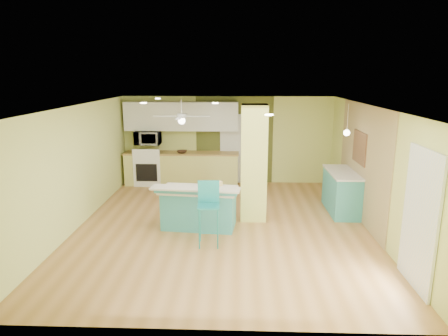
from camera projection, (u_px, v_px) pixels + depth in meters
The scene contains 23 objects.
floor at pixel (223, 226), 8.39m from camera, with size 6.00×7.00×0.01m, color #9F6D37.
ceiling at pixel (223, 106), 7.81m from camera, with size 6.00×7.00×0.01m, color white.
wall_back at pixel (228, 140), 11.51m from camera, with size 6.00×0.01×2.50m, color #CDD673.
wall_front at pixel (211, 237), 4.70m from camera, with size 6.00×0.01×2.50m, color #CDD673.
wall_left at pixel (77, 167), 8.21m from camera, with size 0.01×7.00×2.50m, color #CDD673.
wall_right at pixel (372, 169), 8.00m from camera, with size 0.01×7.00×2.50m, color #CDD673.
wood_panel at pixel (362, 163), 8.58m from camera, with size 0.02×3.40×2.50m, color #957D55.
olive_accent at pixel (234, 140), 11.49m from camera, with size 2.20×0.02×2.50m, color #4E5321.
interior_door at pixel (234, 149), 11.52m from camera, with size 0.82×0.05×2.00m, color silver.
french_door at pixel (420, 220), 5.81m from camera, with size 0.04×1.08×2.10m, color white.
column at pixel (254, 163), 8.57m from camera, with size 0.55×0.55×2.50m, color #CCD060.
kitchen_run at pixel (182, 168), 11.44m from camera, with size 3.25×0.63×0.94m.
stove at pixel (149, 169), 11.47m from camera, with size 0.76×0.66×1.08m.
upper_cabinets at pixel (181, 116), 11.22m from camera, with size 3.20×0.34×0.80m, color silver.
microwave at pixel (148, 138), 11.27m from camera, with size 0.70×0.48×0.39m, color silver.
ceiling_fan at pixel (182, 117), 9.90m from camera, with size 1.41×1.41×0.61m.
pendant_lamp at pixel (347, 133), 8.59m from camera, with size 0.14×0.14×0.69m.
wall_decor at pixel (360, 148), 8.71m from camera, with size 0.03×0.90×0.70m, color brown.
peninsula at pixel (199, 207), 8.25m from camera, with size 1.79×1.10×0.94m.
bar_stool at pixel (209, 203), 7.35m from camera, with size 0.42×0.42×1.20m.
side_counter at pixel (342, 192), 9.16m from camera, with size 0.63×1.48×0.96m.
fruit_bowl at pixel (182, 152), 11.23m from camera, with size 0.29×0.29×0.07m, color #372116.
canister at pixel (219, 185), 8.17m from camera, with size 0.17×0.17×0.15m, color yellow.
Camera 1 is at (0.32, -7.88, 3.13)m, focal length 32.00 mm.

